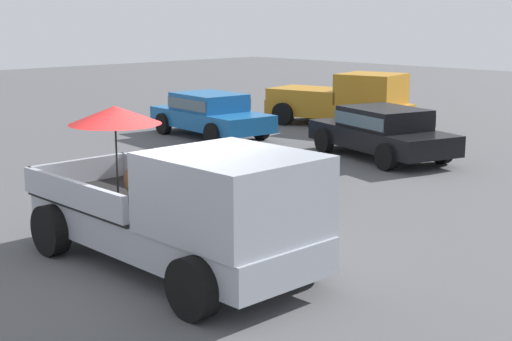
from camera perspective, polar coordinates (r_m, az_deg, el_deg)
name	(u,v)px	position (r m, az deg, el deg)	size (l,w,h in m)	color
ground_plane	(170,267)	(11.31, -6.55, -7.30)	(80.00, 80.00, 0.00)	#4C4C4F
pickup_truck_main	(186,208)	(10.72, -5.35, -2.84)	(5.05, 2.24, 2.31)	black
pickup_truck_red	(344,100)	(25.31, 6.73, 5.35)	(5.07, 2.95, 1.80)	black
parked_sedan_near	(382,130)	(19.72, 9.61, 3.06)	(4.61, 2.84, 1.33)	black
parked_sedan_far	(210,113)	(22.98, -3.52, 4.43)	(4.45, 2.29, 1.33)	black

